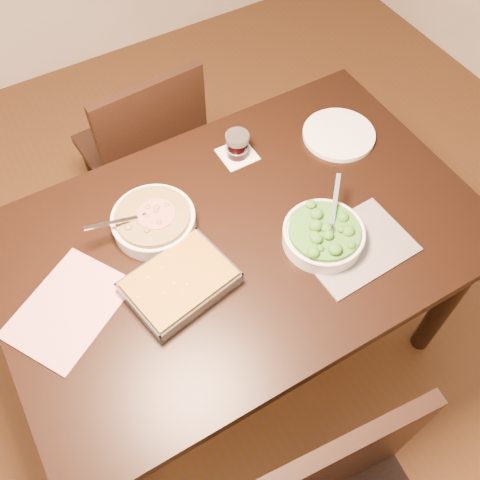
{
  "coord_description": "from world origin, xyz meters",
  "views": [
    {
      "loc": [
        -0.45,
        -0.76,
        2.02
      ],
      "look_at": [
        -0.03,
        -0.05,
        0.8
      ],
      "focal_mm": 40.0,
      "sensor_mm": 36.0,
      "label": 1
    }
  ],
  "objects_px": {
    "table": "(241,252)",
    "broccoli_bowl": "(323,235)",
    "dinner_plate": "(339,135)",
    "baking_dish": "(180,283)",
    "stew_bowl": "(154,220)",
    "chair_far": "(146,149)",
    "wine_tumbler": "(237,144)"
  },
  "relations": [
    {
      "from": "stew_bowl",
      "to": "chair_far",
      "type": "height_order",
      "value": "chair_far"
    },
    {
      "from": "stew_bowl",
      "to": "baking_dish",
      "type": "xyz_separation_m",
      "value": [
        -0.03,
        -0.22,
        -0.01
      ]
    },
    {
      "from": "baking_dish",
      "to": "wine_tumbler",
      "type": "xyz_separation_m",
      "value": [
        0.38,
        0.34,
        0.02
      ]
    },
    {
      "from": "stew_bowl",
      "to": "dinner_plate",
      "type": "height_order",
      "value": "stew_bowl"
    },
    {
      "from": "broccoli_bowl",
      "to": "dinner_plate",
      "type": "height_order",
      "value": "broccoli_bowl"
    },
    {
      "from": "baking_dish",
      "to": "chair_far",
      "type": "distance_m",
      "value": 0.83
    },
    {
      "from": "table",
      "to": "baking_dish",
      "type": "distance_m",
      "value": 0.27
    },
    {
      "from": "table",
      "to": "chair_far",
      "type": "xyz_separation_m",
      "value": [
        -0.03,
        0.69,
        -0.16
      ]
    },
    {
      "from": "stew_bowl",
      "to": "wine_tumbler",
      "type": "xyz_separation_m",
      "value": [
        0.35,
        0.13,
        0.01
      ]
    },
    {
      "from": "table",
      "to": "baking_dish",
      "type": "height_order",
      "value": "baking_dish"
    },
    {
      "from": "stew_bowl",
      "to": "table",
      "type": "bearing_deg",
      "value": -35.72
    },
    {
      "from": "table",
      "to": "broccoli_bowl",
      "type": "height_order",
      "value": "broccoli_bowl"
    },
    {
      "from": "table",
      "to": "broccoli_bowl",
      "type": "bearing_deg",
      "value": -36.06
    },
    {
      "from": "baking_dish",
      "to": "stew_bowl",
      "type": "bearing_deg",
      "value": 72.3
    },
    {
      "from": "stew_bowl",
      "to": "broccoli_bowl",
      "type": "height_order",
      "value": "stew_bowl"
    },
    {
      "from": "baking_dish",
      "to": "wine_tumbler",
      "type": "height_order",
      "value": "wine_tumbler"
    },
    {
      "from": "chair_far",
      "to": "wine_tumbler",
      "type": "bearing_deg",
      "value": 108.92
    },
    {
      "from": "broccoli_bowl",
      "to": "wine_tumbler",
      "type": "height_order",
      "value": "broccoli_bowl"
    },
    {
      "from": "broccoli_bowl",
      "to": "baking_dish",
      "type": "bearing_deg",
      "value": 170.71
    },
    {
      "from": "table",
      "to": "chair_far",
      "type": "bearing_deg",
      "value": 92.25
    },
    {
      "from": "wine_tumbler",
      "to": "stew_bowl",
      "type": "bearing_deg",
      "value": -159.97
    },
    {
      "from": "broccoli_bowl",
      "to": "dinner_plate",
      "type": "bearing_deg",
      "value": 47.68
    },
    {
      "from": "table",
      "to": "broccoli_bowl",
      "type": "xyz_separation_m",
      "value": [
        0.19,
        -0.14,
        0.13
      ]
    },
    {
      "from": "stew_bowl",
      "to": "baking_dish",
      "type": "bearing_deg",
      "value": -96.6
    },
    {
      "from": "table",
      "to": "wine_tumbler",
      "type": "relative_size",
      "value": 16.49
    },
    {
      "from": "stew_bowl",
      "to": "broccoli_bowl",
      "type": "relative_size",
      "value": 1.16
    },
    {
      "from": "table",
      "to": "stew_bowl",
      "type": "bearing_deg",
      "value": 144.28
    },
    {
      "from": "chair_far",
      "to": "dinner_plate",
      "type": "bearing_deg",
      "value": 130.87
    },
    {
      "from": "stew_bowl",
      "to": "wine_tumbler",
      "type": "distance_m",
      "value": 0.37
    },
    {
      "from": "dinner_plate",
      "to": "chair_far",
      "type": "distance_m",
      "value": 0.76
    },
    {
      "from": "broccoli_bowl",
      "to": "chair_far",
      "type": "xyz_separation_m",
      "value": [
        -0.22,
        0.83,
        -0.29
      ]
    },
    {
      "from": "stew_bowl",
      "to": "wine_tumbler",
      "type": "bearing_deg",
      "value": 20.03
    }
  ]
}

